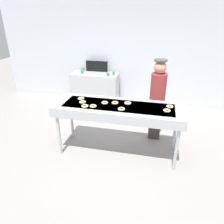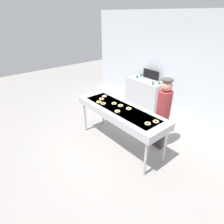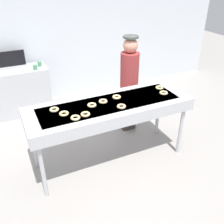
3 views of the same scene
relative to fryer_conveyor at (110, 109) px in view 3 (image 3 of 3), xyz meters
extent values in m
plane|color=#9E9993|center=(0.00, 0.00, -0.91)|extent=(16.00, 16.00, 0.00)
cube|color=silver|center=(0.00, 2.59, 0.60)|extent=(8.00, 0.12, 3.02)
cube|color=#B7BABF|center=(0.00, 0.00, 0.00)|extent=(2.35, 0.78, 0.18)
cube|color=slate|center=(0.00, 0.00, 0.05)|extent=(1.99, 0.55, 0.08)
cylinder|color=#B7BABF|center=(-1.07, -0.31, -0.50)|extent=(0.06, 0.06, 0.82)
cylinder|color=#B7BABF|center=(1.07, -0.31, -0.50)|extent=(0.06, 0.06, 0.82)
cylinder|color=#B7BABF|center=(-1.07, 0.31, -0.50)|extent=(0.06, 0.06, 0.82)
cylinder|color=#B7BABF|center=(1.07, 0.31, -0.50)|extent=(0.06, 0.06, 0.82)
torus|color=#ECC489|center=(-0.07, 0.06, 0.11)|extent=(0.15, 0.15, 0.03)
torus|color=#F6D48C|center=(0.16, 0.11, 0.11)|extent=(0.17, 0.17, 0.03)
torus|color=#EBCB8B|center=(-0.26, 0.03, 0.11)|extent=(0.16, 0.16, 0.03)
torus|color=#F5C889|center=(0.85, -0.07, 0.11)|extent=(0.18, 0.18, 0.03)
torus|color=#F9C78B|center=(0.09, -0.18, 0.11)|extent=(0.18, 0.18, 0.03)
torus|color=#E6CF88|center=(0.90, 0.12, 0.11)|extent=(0.17, 0.17, 0.03)
torus|color=#EBCA84|center=(-0.56, -0.20, 0.11)|extent=(0.17, 0.17, 0.03)
torus|color=#F6C486|center=(-0.42, -0.17, 0.11)|extent=(0.18, 0.18, 0.03)
torus|color=#EDD483|center=(-0.67, -0.04, 0.11)|extent=(0.14, 0.14, 0.03)
torus|color=beige|center=(-0.75, 0.12, 0.11)|extent=(0.17, 0.17, 0.03)
cube|color=#3D322F|center=(0.67, 0.68, -0.48)|extent=(0.24, 0.18, 0.86)
cylinder|color=#993333|center=(0.67, 0.68, 0.24)|extent=(0.31, 0.31, 0.58)
sphere|color=tan|center=(0.67, 0.68, 0.65)|extent=(0.24, 0.24, 0.24)
cylinder|color=#424742|center=(0.67, 0.68, 0.79)|extent=(0.25, 0.25, 0.03)
cube|color=#B7BABF|center=(-1.10, 2.14, -0.44)|extent=(1.31, 0.56, 0.93)
cylinder|color=#4C8C66|center=(-0.55, 2.13, 0.07)|extent=(0.08, 0.08, 0.09)
cylinder|color=#4C8C66|center=(-0.67, 1.97, 0.07)|extent=(0.08, 0.08, 0.09)
cube|color=black|center=(-1.10, 2.37, 0.17)|extent=(0.63, 0.04, 0.30)
camera|label=1|loc=(0.68, -3.49, 1.67)|focal=34.62mm
camera|label=2|loc=(2.80, -2.61, 2.01)|focal=30.24mm
camera|label=3|loc=(-1.29, -2.84, 1.74)|focal=40.69mm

